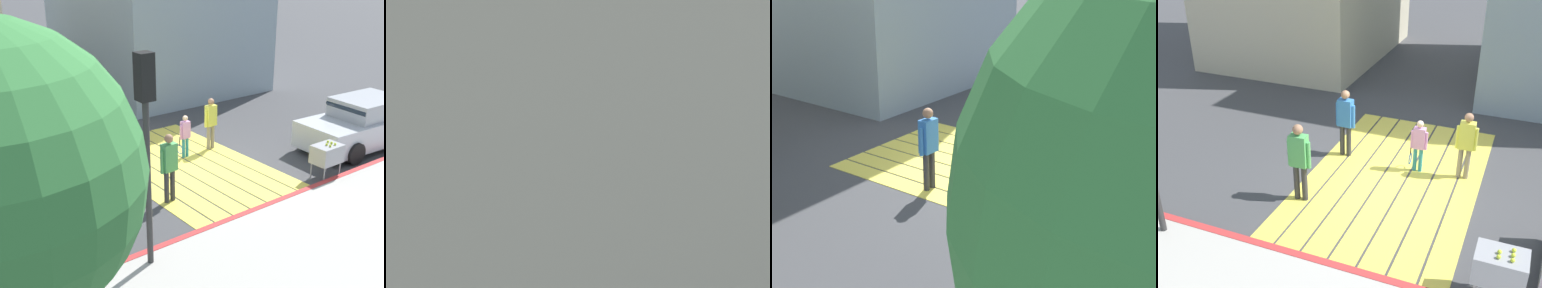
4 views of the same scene
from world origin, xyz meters
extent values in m
plane|color=#424244|center=(0.00, 0.00, 0.00)|extent=(120.00, 120.00, 0.00)
cube|color=#EAD64C|center=(0.00, -1.65, 0.01)|extent=(6.40, 0.50, 0.01)
cube|color=#EAD64C|center=(0.00, -1.10, 0.01)|extent=(6.40, 0.50, 0.01)
cube|color=#EAD64C|center=(0.00, -0.55, 0.01)|extent=(6.40, 0.50, 0.01)
cube|color=#EAD64C|center=(0.00, 0.00, 0.01)|extent=(6.40, 0.50, 0.01)
cube|color=#EAD64C|center=(0.00, 0.55, 0.01)|extent=(6.40, 0.50, 0.01)
cube|color=#EAD64C|center=(0.00, 1.10, 0.01)|extent=(6.40, 0.50, 0.01)
cube|color=#EAD64C|center=(0.00, 1.65, 0.01)|extent=(6.40, 0.50, 0.01)
cube|color=#ADA8A0|center=(-5.60, 0.00, 0.06)|extent=(4.80, 40.00, 0.12)
cube|color=#BC3333|center=(-3.25, 0.00, 0.07)|extent=(0.16, 40.00, 0.13)
cube|color=silver|center=(-2.00, -5.41, 0.59)|extent=(2.04, 4.40, 0.80)
cube|color=#A0A2A9|center=(-2.01, -5.56, 1.27)|extent=(1.65, 2.15, 0.60)
cube|color=#1E2833|center=(-1.96, -4.64, 1.21)|extent=(1.49, 0.41, 0.49)
cylinder|color=black|center=(-1.04, -4.13, 0.33)|extent=(0.26, 0.67, 0.66)
cylinder|color=black|center=(-2.80, -4.03, 0.33)|extent=(0.26, 0.67, 0.66)
cylinder|color=black|center=(-1.20, -6.79, 0.33)|extent=(0.26, 0.67, 0.66)
cylinder|color=black|center=(-2.96, -6.69, 0.33)|extent=(0.26, 0.67, 0.66)
cylinder|color=#2D2D2D|center=(-3.60, 3.46, 1.70)|extent=(0.12, 0.12, 3.40)
cube|color=black|center=(-3.60, 3.46, 3.82)|extent=(0.28, 0.28, 0.84)
sphere|color=maroon|center=(-3.44, 3.46, 4.10)|extent=(0.18, 0.18, 0.18)
sphere|color=#956310|center=(-3.44, 3.46, 3.83)|extent=(0.18, 0.18, 0.18)
sphere|color=#35FF59|center=(-3.44, 3.46, 3.56)|extent=(0.18, 0.18, 0.18)
cube|color=#99999E|center=(-2.90, -2.61, 0.70)|extent=(0.56, 0.80, 0.50)
cylinder|color=#99999E|center=(-2.68, -2.29, 0.23)|extent=(0.04, 0.04, 0.45)
cylinder|color=#99999E|center=(-3.12, -2.29, 0.23)|extent=(0.04, 0.04, 0.45)
cylinder|color=#99999E|center=(-2.68, -2.93, 0.23)|extent=(0.04, 0.04, 0.45)
cylinder|color=#99999E|center=(-3.12, -2.93, 0.23)|extent=(0.04, 0.04, 0.45)
sphere|color=#CCE033|center=(-3.02, -2.76, 0.98)|extent=(0.07, 0.07, 0.07)
sphere|color=#CCE033|center=(-2.90, -2.76, 0.98)|extent=(0.07, 0.07, 0.07)
sphere|color=#CCE033|center=(-2.78, -2.76, 0.98)|extent=(0.07, 0.07, 0.07)
sphere|color=#CCE033|center=(-3.02, -2.56, 0.98)|extent=(0.07, 0.07, 0.07)
sphere|color=#CCE033|center=(-2.90, -2.56, 0.98)|extent=(0.07, 0.07, 0.07)
cylinder|color=#333338|center=(-1.53, 1.68, 0.42)|extent=(0.13, 0.13, 0.84)
cylinder|color=#333338|center=(-1.52, 1.50, 0.42)|extent=(0.13, 0.13, 0.84)
cube|color=#4CA559|center=(-1.52, 1.59, 1.18)|extent=(0.24, 0.38, 0.70)
sphere|color=#9E7051|center=(-1.52, 1.59, 1.66)|extent=(0.22, 0.22, 0.22)
cylinder|color=#4CA559|center=(-1.53, 1.80, 1.11)|extent=(0.09, 0.09, 0.59)
cylinder|color=#4CA559|center=(-1.51, 1.38, 1.11)|extent=(0.09, 0.09, 0.59)
cylinder|color=gray|center=(0.66, -1.36, 0.39)|extent=(0.12, 0.12, 0.77)
cylinder|color=gray|center=(0.66, -1.53, 0.39)|extent=(0.12, 0.12, 0.77)
cube|color=#D8D84C|center=(0.66, -1.45, 1.09)|extent=(0.22, 0.34, 0.64)
sphere|color=#9E7051|center=(0.66, -1.45, 1.53)|extent=(0.20, 0.20, 0.20)
cylinder|color=#D8D84C|center=(0.65, -1.25, 1.03)|extent=(0.08, 0.08, 0.55)
cylinder|color=#D8D84C|center=(0.67, -1.64, 1.03)|extent=(0.08, 0.08, 0.55)
cylinder|color=#333338|center=(0.65, 1.56, 0.41)|extent=(0.12, 0.12, 0.82)
cylinder|color=#333338|center=(0.64, 1.38, 0.41)|extent=(0.12, 0.12, 0.82)
cube|color=#3372BF|center=(0.65, 1.47, 1.16)|extent=(0.23, 0.37, 0.68)
sphere|color=#9E7051|center=(0.65, 1.47, 1.63)|extent=(0.21, 0.21, 0.21)
cylinder|color=#3372BF|center=(0.65, 1.68, 1.09)|extent=(0.09, 0.09, 0.58)
cylinder|color=#3372BF|center=(0.64, 1.26, 1.09)|extent=(0.09, 0.09, 0.58)
cylinder|color=teal|center=(0.56, -0.34, 0.31)|extent=(0.09, 0.09, 0.62)
cylinder|color=teal|center=(0.57, -0.47, 0.31)|extent=(0.09, 0.09, 0.62)
cube|color=#D18CC6|center=(0.56, -0.40, 0.87)|extent=(0.18, 0.28, 0.51)
sphere|color=beige|center=(0.56, -0.40, 1.23)|extent=(0.16, 0.16, 0.16)
cylinder|color=#D18CC6|center=(0.56, -0.24, 0.82)|extent=(0.07, 0.07, 0.44)
cylinder|color=#D18CC6|center=(0.57, -0.57, 0.82)|extent=(0.07, 0.07, 0.44)
cylinder|color=black|center=(0.58, -0.22, 0.53)|extent=(0.03, 0.03, 0.28)
torus|color=blue|center=(0.58, -0.22, 0.28)|extent=(0.28, 0.04, 0.28)
camera|label=1|loc=(-10.83, 7.85, 5.83)|focal=47.35mm
camera|label=2|loc=(8.28, 10.56, 4.55)|focal=42.15mm
camera|label=3|loc=(-6.34, 9.78, 5.09)|focal=54.54mm
camera|label=4|loc=(-8.82, -2.53, 5.69)|focal=43.43mm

